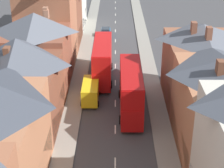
{
  "coord_description": "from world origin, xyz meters",
  "views": [
    {
      "loc": [
        -0.06,
        -10.93,
        22.18
      ],
      "look_at": [
        -0.43,
        32.14,
        1.65
      ],
      "focal_mm": 60.0,
      "sensor_mm": 36.0,
      "label": 1
    }
  ],
  "objects": [
    {
      "name": "pavement_right",
      "position": [
        5.1,
        38.0,
        0.07
      ],
      "size": [
        2.2,
        104.0,
        0.14
      ],
      "primitive_type": "cube",
      "color": "gray",
      "rests_on": "ground"
    },
    {
      "name": "terrace_row_left",
      "position": [
        -10.18,
        28.87,
        5.69
      ],
      "size": [
        8.0,
        79.66,
        14.79
      ],
      "color": "#BCB7A8",
      "rests_on": "ground"
    },
    {
      "name": "car_parked_right_a",
      "position": [
        -1.8,
        56.52,
        0.83
      ],
      "size": [
        1.9,
        3.93,
        1.65
      ],
      "color": "#236093",
      "rests_on": "ground"
    },
    {
      "name": "pavement_left",
      "position": [
        -5.1,
        38.0,
        0.07
      ],
      "size": [
        2.2,
        104.0,
        0.14
      ],
      "primitive_type": "cube",
      "color": "gray",
      "rests_on": "ground"
    },
    {
      "name": "double_decker_bus_mid_street",
      "position": [
        1.79,
        28.22,
        2.82
      ],
      "size": [
        2.74,
        10.8,
        5.3
      ],
      "color": "#B70F0F",
      "rests_on": "ground"
    },
    {
      "name": "double_decker_bus_lead",
      "position": [
        -1.81,
        37.46,
        2.82
      ],
      "size": [
        2.74,
        10.8,
        5.3
      ],
      "color": "red",
      "rests_on": "ground"
    },
    {
      "name": "centre_line_dashes",
      "position": [
        0.0,
        36.0,
        0.01
      ],
      "size": [
        0.14,
        97.8,
        0.01
      ],
      "color": "silver",
      "rests_on": "ground"
    },
    {
      "name": "delivery_van",
      "position": [
        -3.1,
        30.77,
        1.34
      ],
      "size": [
        2.2,
        5.2,
        2.41
      ],
      "color": "yellow",
      "rests_on": "ground"
    }
  ]
}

